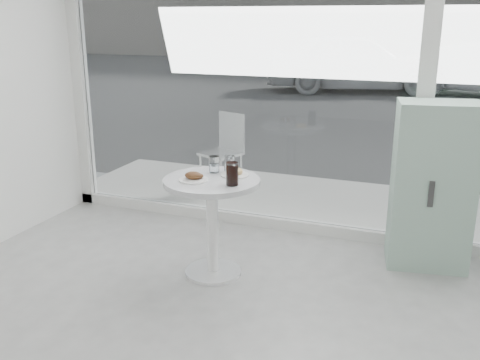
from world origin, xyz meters
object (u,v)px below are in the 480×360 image
at_px(patio_chair, 225,147).
at_px(car_white, 355,62).
at_px(water_tumbler_b, 230,165).
at_px(cola_glass, 232,174).
at_px(plate_fritter, 194,177).
at_px(mint_cabinet, 432,186).
at_px(plate_donut, 235,173).
at_px(water_tumbler_a, 214,165).
at_px(main_table, 212,207).

bearing_deg(patio_chair, car_white, 112.13).
xyz_separation_m(water_tumbler_b, cola_glass, (0.14, -0.29, 0.02)).
height_order(plate_fritter, water_tumbler_b, water_tumbler_b).
relative_size(mint_cabinet, cola_glass, 7.88).
bearing_deg(mint_cabinet, patio_chair, 144.38).
xyz_separation_m(car_white, water_tumbler_b, (0.86, -11.05, 0.04)).
bearing_deg(cola_glass, mint_cabinet, 33.29).
distance_m(car_white, cola_glass, 11.39).
relative_size(mint_cabinet, water_tumbler_b, 9.97).
height_order(patio_chair, plate_donut, patio_chair).
bearing_deg(plate_fritter, water_tumbler_a, 79.71).
height_order(car_white, plate_donut, car_white).
bearing_deg(main_table, car_white, 94.09).
height_order(plate_fritter, cola_glass, cola_glass).
height_order(main_table, water_tumbler_a, water_tumbler_a).
xyz_separation_m(mint_cabinet, water_tumbler_b, (-1.47, -0.58, 0.17)).
xyz_separation_m(main_table, cola_glass, (0.20, -0.09, 0.30)).
height_order(main_table, mint_cabinet, mint_cabinet).
xyz_separation_m(plate_fritter, plate_donut, (0.23, 0.23, -0.01)).
relative_size(plate_fritter, water_tumbler_a, 1.71).
height_order(plate_fritter, water_tumbler_a, water_tumbler_a).
height_order(plate_donut, water_tumbler_a, water_tumbler_a).
distance_m(plate_donut, water_tumbler_a, 0.19).
bearing_deg(patio_chair, mint_cabinet, -4.91).
xyz_separation_m(mint_cabinet, patio_chair, (-2.19, 1.08, -0.11)).
relative_size(water_tumbler_a, cola_glass, 0.76).
bearing_deg(patio_chair, cola_glass, -44.82).
bearing_deg(car_white, plate_donut, 169.67).
distance_m(water_tumbler_b, cola_glass, 0.32).
bearing_deg(mint_cabinet, plate_fritter, -161.19).
bearing_deg(car_white, water_tumbler_b, 169.35).
xyz_separation_m(mint_cabinet, plate_donut, (-1.40, -0.64, 0.13)).
distance_m(plate_donut, water_tumbler_b, 0.10).
relative_size(mint_cabinet, water_tumbler_a, 10.41).
height_order(patio_chair, water_tumbler_b, patio_chair).
distance_m(main_table, water_tumbler_b, 0.35).
distance_m(main_table, plate_fritter, 0.28).
xyz_separation_m(main_table, car_white, (-0.81, 11.25, 0.24)).
height_order(patio_chair, water_tumbler_a, patio_chair).
bearing_deg(water_tumbler_b, plate_fritter, -118.57).
height_order(main_table, plate_donut, plate_donut).
distance_m(main_table, water_tumbler_a, 0.33).
distance_m(water_tumbler_a, cola_glass, 0.36).
xyz_separation_m(mint_cabinet, plate_fritter, (-1.63, -0.87, 0.14)).
bearing_deg(water_tumbler_b, cola_glass, -64.60).
distance_m(patio_chair, water_tumbler_a, 1.82).
xyz_separation_m(main_table, plate_donut, (0.13, 0.14, 0.24)).
xyz_separation_m(car_white, cola_glass, (1.00, -11.34, 0.06)).
bearing_deg(main_table, plate_fritter, -137.80).
bearing_deg(plate_donut, cola_glass, -72.62).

